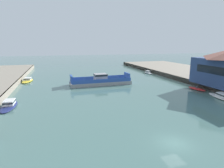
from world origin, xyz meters
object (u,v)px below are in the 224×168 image
at_px(moored_boat_near_left, 9,104).
at_px(moored_boat_near_right, 28,80).
at_px(moored_boat_mid_left, 222,96).
at_px(moored_boat_far_left, 197,89).
at_px(moored_boat_mid_right, 148,73).
at_px(chain_ferry, 101,81).

relative_size(moored_boat_near_left, moored_boat_near_right, 0.96).
height_order(moored_boat_mid_left, moored_boat_far_left, moored_boat_mid_left).
height_order(moored_boat_near_right, moored_boat_far_left, moored_boat_near_right).
relative_size(moored_boat_mid_left, moored_boat_mid_right, 1.48).
bearing_deg(moored_boat_mid_left, moored_boat_far_left, 88.57).
bearing_deg(moored_boat_mid_left, moored_boat_mid_right, 88.82).
bearing_deg(moored_boat_near_left, moored_boat_near_right, 90.16).
height_order(moored_boat_near_right, moored_boat_mid_left, moored_boat_mid_left).
relative_size(moored_boat_near_left, moored_boat_far_left, 1.41).
height_order(moored_boat_near_right, moored_boat_mid_right, moored_boat_near_right).
distance_m(chain_ferry, moored_boat_near_right, 25.70).
distance_m(moored_boat_near_right, moored_boat_mid_right, 47.73).
height_order(moored_boat_near_left, moored_boat_mid_right, moored_boat_near_left).
relative_size(moored_boat_near_right, moored_boat_far_left, 1.47).
distance_m(moored_boat_near_left, moored_boat_near_right, 27.50).
bearing_deg(chain_ferry, moored_boat_near_right, 152.74).
relative_size(moored_boat_near_left, moored_boat_mid_left, 0.97).
height_order(moored_boat_mid_right, moored_boat_far_left, moored_boat_mid_right).
relative_size(moored_boat_near_left, moored_boat_mid_right, 1.43).
xyz_separation_m(moored_boat_mid_left, moored_boat_far_left, (0.22, 8.66, -0.21)).
distance_m(moored_boat_near_left, moored_boat_mid_left, 47.33).
height_order(chain_ferry, moored_boat_mid_right, chain_ferry).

